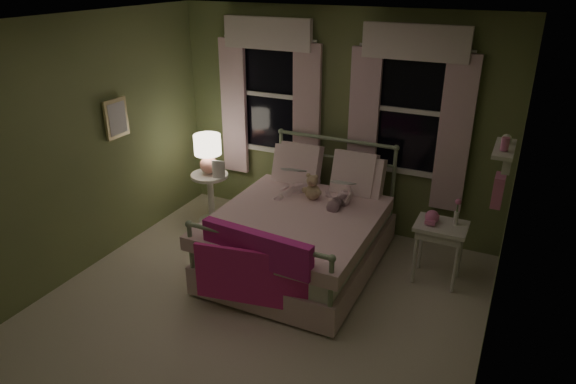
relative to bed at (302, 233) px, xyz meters
The scene contains 18 objects.
room_shell 1.36m from the bed, 93.16° to the right, with size 4.20×4.20×4.20m.
bed is the anchor object (origin of this frame).
pink_throw 1.05m from the bed, 90.00° to the right, with size 1.10×0.28×0.71m.
child_left 0.75m from the bed, 123.60° to the left, with size 0.27×0.18×0.74m, color #F7D1DD.
child_right 0.76m from the bed, 56.40° to the left, with size 0.37×0.29×0.75m, color #F7D1DD.
book_left 0.66m from the bed, 148.52° to the left, with size 0.20×0.27×0.03m, color beige.
book_right 0.63m from the bed, 31.48° to the left, with size 0.20×0.27×0.02m, color beige.
teddy_bear 0.49m from the bed, 90.00° to the left, with size 0.23×0.18×0.30m.
nightstand_left 1.51m from the bed, 163.20° to the left, with size 0.46×0.46×0.65m.
table_lamp 1.61m from the bed, 163.20° to the left, with size 0.33×0.33×0.49m.
book_nightstand 1.42m from the bed, 165.16° to the left, with size 0.16×0.22×0.02m, color beige.
nightstand_right 1.42m from the bed, 12.56° to the left, with size 0.50×0.40×0.64m.
pink_toy 1.35m from the bed, 13.30° to the left, with size 0.14×0.18×0.14m.
bud_vase 1.59m from the bed, 13.41° to the left, with size 0.06×0.06×0.28m.
window_left 1.84m from the bed, 131.49° to the left, with size 1.34×0.13×1.96m.
window_right 1.79m from the bed, 52.19° to the left, with size 1.34×0.13×1.96m.
wall_shelf 2.19m from the bed, ahead, with size 0.15×0.50×0.60m.
framed_picture 2.33m from the bed, 168.54° to the right, with size 0.03×0.32×0.42m.
Camera 1 is at (2.00, -3.41, 3.00)m, focal length 32.00 mm.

